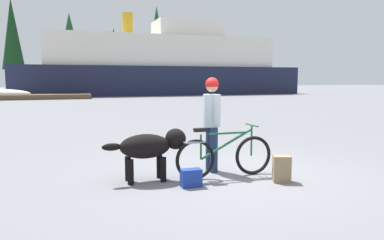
{
  "coord_description": "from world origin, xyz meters",
  "views": [
    {
      "loc": [
        -2.76,
        -5.83,
        1.69
      ],
      "look_at": [
        -0.2,
        1.6,
        0.81
      ],
      "focal_mm": 34.44,
      "sensor_mm": 36.0,
      "label": 1
    }
  ],
  "objects_px": {
    "person_cyclist": "(212,115)",
    "dog": "(151,146)",
    "handbag_pannier": "(191,178)",
    "ferry_boat": "(163,67)",
    "bicycle": "(224,156)",
    "backpack": "(282,169)"
  },
  "relations": [
    {
      "from": "person_cyclist",
      "to": "dog",
      "type": "xyz_separation_m",
      "value": [
        -1.19,
        -0.27,
        -0.45
      ]
    },
    {
      "from": "person_cyclist",
      "to": "handbag_pannier",
      "type": "relative_size",
      "value": 5.36
    },
    {
      "from": "handbag_pannier",
      "to": "ferry_boat",
      "type": "xyz_separation_m",
      "value": [
        8.35,
        34.21,
        2.86
      ]
    },
    {
      "from": "bicycle",
      "to": "dog",
      "type": "height_order",
      "value": "bicycle"
    },
    {
      "from": "backpack",
      "to": "person_cyclist",
      "type": "bearing_deg",
      "value": 128.41
    },
    {
      "from": "dog",
      "to": "ferry_boat",
      "type": "height_order",
      "value": "ferry_boat"
    },
    {
      "from": "backpack",
      "to": "handbag_pannier",
      "type": "distance_m",
      "value": 1.52
    },
    {
      "from": "handbag_pannier",
      "to": "backpack",
      "type": "bearing_deg",
      "value": -8.16
    },
    {
      "from": "person_cyclist",
      "to": "dog",
      "type": "distance_m",
      "value": 1.31
    },
    {
      "from": "person_cyclist",
      "to": "backpack",
      "type": "distance_m",
      "value": 1.56
    },
    {
      "from": "dog",
      "to": "handbag_pannier",
      "type": "height_order",
      "value": "dog"
    },
    {
      "from": "dog",
      "to": "backpack",
      "type": "distance_m",
      "value": 2.19
    },
    {
      "from": "backpack",
      "to": "ferry_boat",
      "type": "bearing_deg",
      "value": 78.75
    },
    {
      "from": "dog",
      "to": "ferry_boat",
      "type": "xyz_separation_m",
      "value": [
        8.86,
        33.65,
        2.43
      ]
    },
    {
      "from": "handbag_pannier",
      "to": "ferry_boat",
      "type": "relative_size",
      "value": 0.01
    },
    {
      "from": "dog",
      "to": "backpack",
      "type": "bearing_deg",
      "value": -20.87
    },
    {
      "from": "backpack",
      "to": "ferry_boat",
      "type": "xyz_separation_m",
      "value": [
        6.85,
        34.42,
        2.79
      ]
    },
    {
      "from": "dog",
      "to": "ferry_boat",
      "type": "distance_m",
      "value": 34.88
    },
    {
      "from": "person_cyclist",
      "to": "backpack",
      "type": "height_order",
      "value": "person_cyclist"
    },
    {
      "from": "bicycle",
      "to": "person_cyclist",
      "type": "relative_size",
      "value": 1.04
    },
    {
      "from": "handbag_pannier",
      "to": "ferry_boat",
      "type": "distance_m",
      "value": 35.33
    },
    {
      "from": "person_cyclist",
      "to": "bicycle",
      "type": "bearing_deg",
      "value": -84.86
    }
  ]
}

